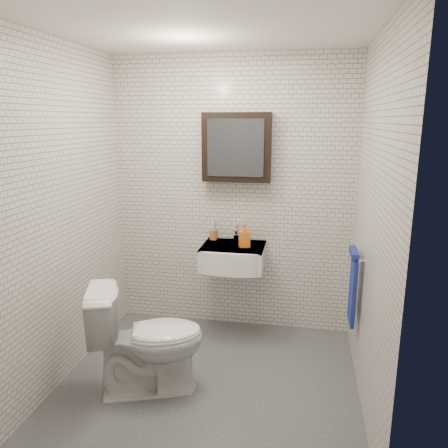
% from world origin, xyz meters
% --- Properties ---
extents(ground, '(2.20, 2.00, 0.01)m').
position_xyz_m(ground, '(0.00, 0.00, 0.01)').
color(ground, '#45464C').
rests_on(ground, ground).
extents(room_shell, '(2.22, 2.02, 2.51)m').
position_xyz_m(room_shell, '(0.00, 0.00, 1.47)').
color(room_shell, silver).
rests_on(room_shell, ground).
extents(washbasin, '(0.55, 0.50, 0.20)m').
position_xyz_m(washbasin, '(0.05, 0.73, 0.76)').
color(washbasin, white).
rests_on(washbasin, room_shell).
extents(faucet, '(0.06, 0.20, 0.15)m').
position_xyz_m(faucet, '(0.05, 0.93, 0.92)').
color(faucet, silver).
rests_on(faucet, washbasin).
extents(mirror_cabinet, '(0.60, 0.15, 0.60)m').
position_xyz_m(mirror_cabinet, '(0.05, 0.93, 1.70)').
color(mirror_cabinet, black).
rests_on(mirror_cabinet, room_shell).
extents(towel_rail, '(0.09, 0.30, 0.58)m').
position_xyz_m(towel_rail, '(1.04, 0.35, 0.72)').
color(towel_rail, silver).
rests_on(towel_rail, room_shell).
extents(toothbrush_cup, '(0.08, 0.08, 0.20)m').
position_xyz_m(toothbrush_cup, '(-0.16, 0.94, 0.90)').
color(toothbrush_cup, '#A76129').
rests_on(toothbrush_cup, washbasin).
extents(soap_bottle, '(0.12, 0.12, 0.21)m').
position_xyz_m(soap_bottle, '(0.15, 0.76, 0.96)').
color(soap_bottle, orange).
rests_on(soap_bottle, washbasin).
extents(toilet, '(0.90, 0.69, 0.81)m').
position_xyz_m(toilet, '(-0.41, -0.19, 0.40)').
color(toilet, white).
rests_on(toilet, ground).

